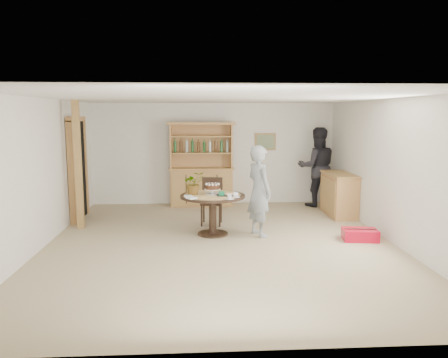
% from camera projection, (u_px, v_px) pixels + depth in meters
% --- Properties ---
extents(ground, '(7.00, 7.00, 0.00)m').
position_uv_depth(ground, '(220.00, 243.00, 7.60)').
color(ground, tan).
rests_on(ground, ground).
extents(room_shell, '(6.04, 7.04, 2.52)m').
position_uv_depth(room_shell, '(220.00, 144.00, 7.35)').
color(room_shell, white).
rests_on(room_shell, ground).
extents(doorway, '(0.13, 1.10, 2.18)m').
position_uv_depth(doorway, '(77.00, 168.00, 9.24)').
color(doorway, black).
rests_on(doorway, ground).
extents(pine_post, '(0.12, 0.12, 2.50)m').
position_uv_depth(pine_post, '(78.00, 165.00, 8.45)').
color(pine_post, tan).
rests_on(pine_post, ground).
extents(hutch, '(1.62, 0.54, 2.04)m').
position_uv_depth(hutch, '(201.00, 178.00, 10.68)').
color(hutch, '#AF884A').
rests_on(hutch, ground).
extents(sideboard, '(0.54, 1.26, 0.94)m').
position_uv_depth(sideboard, '(339.00, 194.00, 9.67)').
color(sideboard, '#AF884A').
rests_on(sideboard, ground).
extents(dining_table, '(1.20, 1.20, 0.76)m').
position_uv_depth(dining_table, '(213.00, 203.00, 8.08)').
color(dining_table, black).
rests_on(dining_table, ground).
extents(dining_chair, '(0.47, 0.47, 0.95)m').
position_uv_depth(dining_chair, '(212.00, 198.00, 8.91)').
color(dining_chair, black).
rests_on(dining_chair, ground).
extents(birthday_cake, '(0.30, 0.30, 0.20)m').
position_uv_depth(birthday_cake, '(213.00, 188.00, 8.09)').
color(birthday_cake, white).
rests_on(birthday_cake, dining_table).
extents(flower_vase, '(0.47, 0.44, 0.42)m').
position_uv_depth(flower_vase, '(194.00, 183.00, 8.05)').
color(flower_vase, '#3F7233').
rests_on(flower_vase, dining_table).
extents(gift_tray, '(0.30, 0.20, 0.08)m').
position_uv_depth(gift_tray, '(225.00, 194.00, 7.94)').
color(gift_tray, black).
rests_on(gift_tray, dining_table).
extents(coffee_cup_a, '(0.15, 0.15, 0.09)m').
position_uv_depth(coffee_cup_a, '(235.00, 195.00, 7.80)').
color(coffee_cup_a, white).
rests_on(coffee_cup_a, dining_table).
extents(coffee_cup_b, '(0.15, 0.15, 0.08)m').
position_uv_depth(coffee_cup_b, '(229.00, 197.00, 7.62)').
color(coffee_cup_b, white).
rests_on(coffee_cup_b, dining_table).
extents(napkins, '(0.24, 0.33, 0.03)m').
position_uv_depth(napkins, '(190.00, 197.00, 7.72)').
color(napkins, white).
rests_on(napkins, dining_table).
extents(teen_boy, '(0.62, 0.72, 1.67)m').
position_uv_depth(teen_boy, '(259.00, 191.00, 8.00)').
color(teen_boy, gray).
rests_on(teen_boy, ground).
extents(adult_person, '(0.95, 0.75, 1.92)m').
position_uv_depth(adult_person, '(317.00, 167.00, 10.57)').
color(adult_person, black).
rests_on(adult_person, ground).
extents(red_suitcase, '(0.65, 0.47, 0.21)m').
position_uv_depth(red_suitcase, '(360.00, 235.00, 7.78)').
color(red_suitcase, red).
rests_on(red_suitcase, ground).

